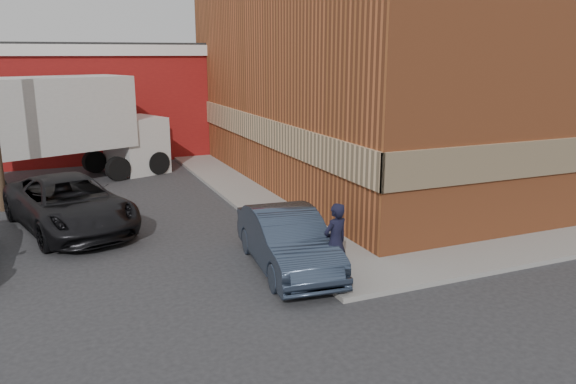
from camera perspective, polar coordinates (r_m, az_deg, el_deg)
name	(u,v)px	position (r m, az deg, el deg)	size (l,w,h in m)	color
ground	(326,271)	(13.72, 3.88, -7.99)	(90.00, 90.00, 0.00)	#28282B
brick_building	(411,64)	(24.86, 12.42, 12.61)	(14.25, 18.25, 9.36)	#AC542C
sidewalk_west	(235,187)	(21.91, -5.37, 0.52)	(1.80, 18.00, 0.12)	gray
warehouse	(44,100)	(31.42, -23.58, 8.58)	(16.30, 8.30, 5.60)	maroon
man	(335,242)	(12.59, 4.84, -5.10)	(0.66, 0.43, 1.80)	black
sedan	(287,240)	(13.58, -0.06, -4.93)	(1.54, 4.42, 1.46)	#2F3B4F
suv_a	(69,204)	(17.79, -21.33, -1.12)	(2.62, 5.69, 1.58)	black
box_truck	(64,122)	(24.17, -21.78, 6.58)	(8.91, 5.37, 4.23)	silver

